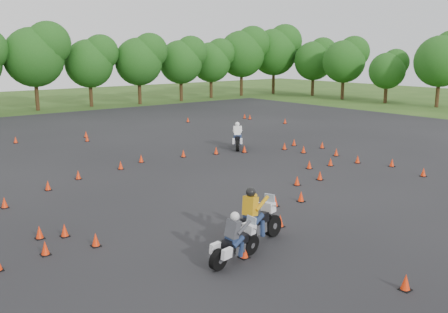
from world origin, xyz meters
name	(u,v)px	position (x,y,z in m)	size (l,w,h in m)	color
ground	(279,197)	(0.00, 0.00, 0.00)	(140.00, 140.00, 0.00)	#2D5119
asphalt_pad	(201,172)	(0.00, 6.00, 0.01)	(62.00, 62.00, 0.00)	black
treeline	(56,70)	(3.14, 35.14, 4.53)	(86.68, 32.29, 10.89)	#1C4C15
traffic_cones	(203,168)	(0.02, 5.87, 0.23)	(36.18, 32.93, 0.45)	red
rider_grey	(234,236)	(-6.18, -4.23, 0.87)	(2.24, 0.69, 1.73)	#3D3E44
rider_yellow	(257,215)	(-4.58, -3.54, 1.01)	(2.61, 0.80, 2.01)	#C38911
rider_white	(238,135)	(5.82, 9.78, 0.93)	(2.39, 0.73, 1.85)	white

